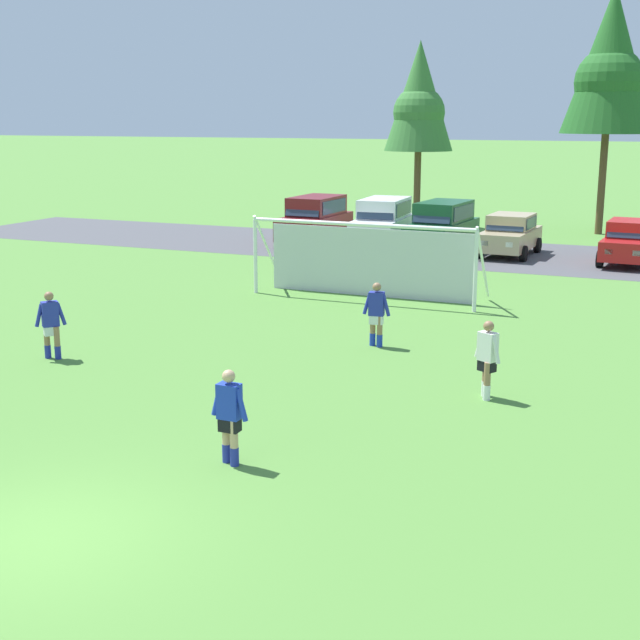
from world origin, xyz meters
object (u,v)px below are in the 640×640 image
at_px(soccer_ball, 237,411).
at_px(parked_car_slot_center_left, 442,226).
at_px(parked_car_slot_left, 383,222).
at_px(player_winger_left, 376,315).
at_px(player_striker_near, 51,325).
at_px(player_midfield_center, 230,417).
at_px(parked_car_slot_far_left, 315,220).
at_px(parked_car_slot_center, 510,235).
at_px(soccer_goal, 368,258).
at_px(player_defender_far, 487,360).
at_px(parked_car_slot_center_right, 630,242).

relative_size(soccer_ball, parked_car_slot_center_left, 0.05).
bearing_deg(parked_car_slot_left, player_winger_left, -71.73).
relative_size(player_striker_near, parked_car_slot_left, 0.35).
distance_m(player_midfield_center, parked_car_slot_far_left, 26.03).
xyz_separation_m(parked_car_slot_left, parked_car_slot_center, (5.66, -0.16, -0.24)).
bearing_deg(player_striker_near, player_winger_left, 31.28).
xyz_separation_m(soccer_goal, parked_car_slot_far_left, (-6.35, 10.50, -0.18)).
bearing_deg(player_defender_far, player_winger_left, 138.55).
height_order(player_midfield_center, parked_car_slot_far_left, parked_car_slot_far_left).
height_order(soccer_goal, parked_car_slot_left, soccer_goal).
bearing_deg(soccer_goal, player_midfield_center, -79.51).
bearing_deg(parked_car_slot_center_left, parked_car_slot_center, 5.06).
distance_m(player_striker_near, parked_car_slot_center_left, 20.58).
height_order(player_defender_far, parked_car_slot_center_right, parked_car_slot_center_right).
bearing_deg(player_defender_far, player_striker_near, -174.16).
height_order(parked_car_slot_center, parked_car_slot_center_right, same).
height_order(player_winger_left, parked_car_slot_left, parked_car_slot_left).
bearing_deg(player_midfield_center, parked_car_slot_center_right, 78.95).
height_order(player_winger_left, parked_car_slot_far_left, parked_car_slot_far_left).
distance_m(soccer_ball, player_midfield_center, 2.47).
relative_size(player_midfield_center, parked_car_slot_center, 0.38).
relative_size(soccer_goal, player_midfield_center, 4.54).
distance_m(player_striker_near, parked_car_slot_center_right, 23.23).
xyz_separation_m(player_winger_left, parked_car_slot_center, (0.23, 16.28, 0.05)).
relative_size(player_midfield_center, parked_car_slot_far_left, 0.35).
relative_size(parked_car_slot_left, parked_car_slot_center_left, 0.99).
bearing_deg(parked_car_slot_left, player_midfield_center, -76.92).
relative_size(soccer_ball, soccer_goal, 0.03).
distance_m(soccer_ball, parked_car_slot_left, 23.03).
bearing_deg(parked_car_slot_left, parked_car_slot_center_right, -3.01).
xyz_separation_m(parked_car_slot_center, parked_car_slot_center_right, (4.78, -0.39, 0.00)).
distance_m(parked_car_slot_left, parked_car_slot_center_right, 10.46).
bearing_deg(soccer_ball, player_midfield_center, -64.27).
relative_size(soccer_ball, player_defender_far, 0.13).
bearing_deg(parked_car_slot_center, parked_car_slot_center_right, -4.69).
height_order(parked_car_slot_far_left, parked_car_slot_center_left, same).
height_order(soccer_ball, player_defender_far, player_defender_far).
height_order(player_striker_near, parked_car_slot_center, parked_car_slot_center).
height_order(soccer_goal, parked_car_slot_center, soccer_goal).
xyz_separation_m(parked_car_slot_center_left, parked_car_slot_center_right, (7.64, -0.14, -0.24)).
bearing_deg(parked_car_slot_center_left, soccer_ball, -85.09).
bearing_deg(player_winger_left, player_striker_near, -148.72).
relative_size(player_winger_left, parked_car_slot_center, 0.38).
distance_m(player_midfield_center, parked_car_slot_left, 25.32).
bearing_deg(parked_car_slot_center, soccer_ball, -92.44).
xyz_separation_m(player_defender_far, parked_car_slot_center, (-3.25, 19.35, 0.05)).
bearing_deg(parked_car_slot_center_right, player_winger_left, -107.50).
distance_m(parked_car_slot_left, parked_car_slot_center_left, 2.83).
distance_m(player_defender_far, parked_car_slot_far_left, 22.79).
xyz_separation_m(soccer_goal, player_midfield_center, (2.58, -13.95, -0.47)).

